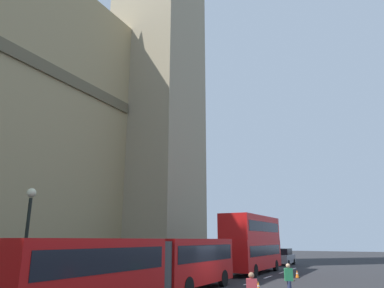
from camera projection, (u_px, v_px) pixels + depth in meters
The scene contains 8 objects.
articulated_bus at pixel (148, 263), 17.39m from camera, with size 16.29×2.54×2.90m.
double_decker_bus at pixel (252, 241), 31.61m from camera, with size 9.90×2.54×4.90m.
sedan_lead at pixel (283, 257), 41.22m from camera, with size 4.40×1.86×1.85m.
traffic_cone_west at pixel (258, 287), 19.93m from camera, with size 0.36×0.36×0.58m.
traffic_cone_middle at pixel (292, 277), 25.33m from camera, with size 0.36×0.36×0.58m.
traffic_cone_east at pixel (297, 274), 27.26m from camera, with size 0.36×0.36×0.58m.
street_lamp at pixel (26, 235), 16.68m from camera, with size 0.44×0.44×5.27m.
pedestrian_by_kerb at pixel (289, 280), 17.69m from camera, with size 0.38×0.46×1.69m.
Camera 1 is at (-19.34, -8.39, 2.85)m, focal length 33.13 mm.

